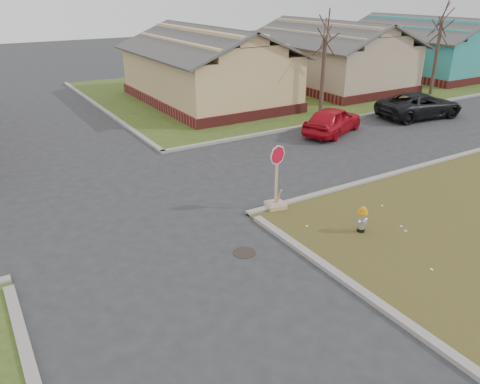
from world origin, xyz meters
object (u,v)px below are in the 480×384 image
fire_hydrant (362,218)px  stop_sign (276,194)px  red_sedan (333,120)px  dark_pickup (420,105)px

fire_hydrant → stop_sign: size_ratio=0.38×
red_sedan → stop_sign: bearing=104.6°
stop_sign → fire_hydrant: bearing=-54.9°
stop_sign → red_sedan: size_ratio=0.54×
fire_hydrant → red_sedan: size_ratio=0.21×
stop_sign → red_sedan: stop_sign is taller
fire_hydrant → dark_pickup: (12.57, 8.21, 0.19)m
fire_hydrant → stop_sign: 2.96m
fire_hydrant → red_sedan: 10.41m
dark_pickup → stop_sign: bearing=119.0°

